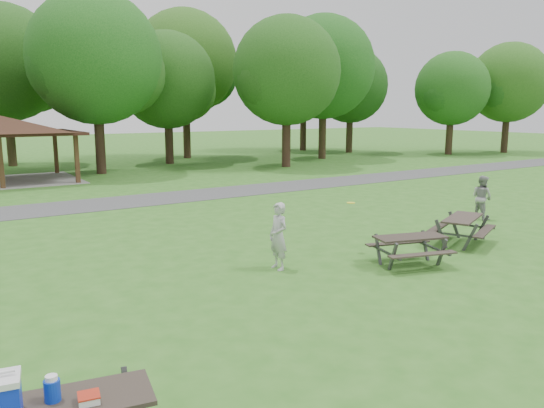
# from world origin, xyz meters

# --- Properties ---
(ground) EXTENTS (160.00, 160.00, 0.00)m
(ground) POSITION_xyz_m (0.00, 0.00, 0.00)
(ground) COLOR #2E681D
(ground) RESTS_ON ground
(asphalt_path) EXTENTS (120.00, 3.20, 0.02)m
(asphalt_path) POSITION_xyz_m (0.00, 14.00, 0.01)
(asphalt_path) COLOR #434446
(asphalt_path) RESTS_ON ground
(tree_row_e) EXTENTS (8.40, 8.00, 11.02)m
(tree_row_e) POSITION_xyz_m (2.10, 25.03, 6.78)
(tree_row_e) COLOR black
(tree_row_e) RESTS_ON ground
(tree_row_f) EXTENTS (7.35, 7.00, 9.55)m
(tree_row_f) POSITION_xyz_m (8.09, 28.53, 5.84)
(tree_row_f) COLOR black
(tree_row_f) RESTS_ON ground
(tree_row_g) EXTENTS (7.77, 7.40, 10.25)m
(tree_row_g) POSITION_xyz_m (14.09, 22.03, 6.33)
(tree_row_g) COLOR black
(tree_row_g) RESTS_ON ground
(tree_row_h) EXTENTS (8.61, 8.20, 11.37)m
(tree_row_h) POSITION_xyz_m (20.10, 25.53, 7.03)
(tree_row_h) COLOR #2F2015
(tree_row_h) RESTS_ON ground
(tree_row_i) EXTENTS (7.14, 6.80, 9.52)m
(tree_row_i) POSITION_xyz_m (26.08, 29.03, 5.91)
(tree_row_i) COLOR black
(tree_row_i) RESTS_ON ground
(tree_row_j) EXTENTS (6.72, 6.40, 8.96)m
(tree_row_j) POSITION_xyz_m (32.08, 22.53, 5.56)
(tree_row_j) COLOR black
(tree_row_j) RESTS_ON ground
(tree_deep_b) EXTENTS (8.40, 8.00, 11.13)m
(tree_deep_b) POSITION_xyz_m (-1.90, 33.03, 6.89)
(tree_deep_b) COLOR #322416
(tree_deep_b) RESTS_ON ground
(tree_deep_c) EXTENTS (8.82, 8.40, 11.90)m
(tree_deep_c) POSITION_xyz_m (11.10, 32.03, 7.44)
(tree_deep_c) COLOR #322016
(tree_deep_c) RESTS_ON ground
(tree_deep_d) EXTENTS (8.40, 8.00, 11.27)m
(tree_deep_d) POSITION_xyz_m (24.10, 33.53, 7.03)
(tree_deep_d) COLOR black
(tree_deep_d) RESTS_ON ground
(tree_flank_right) EXTENTS (7.56, 7.20, 9.97)m
(tree_flank_right) POSITION_xyz_m (38.09, 21.03, 6.15)
(tree_flank_right) COLOR black
(tree_flank_right) RESTS_ON ground
(picnic_table_middle) EXTENTS (2.16, 1.92, 0.79)m
(picnic_table_middle) POSITION_xyz_m (3.04, 0.64, 0.58)
(picnic_table_middle) COLOR #2A231E
(picnic_table_middle) RESTS_ON ground
(picnic_table_far) EXTENTS (2.41, 2.22, 0.84)m
(picnic_table_far) POSITION_xyz_m (6.00, 1.30, 0.62)
(picnic_table_far) COLOR #312823
(picnic_table_far) RESTS_ON ground
(frisbee_in_flight) EXTENTS (0.25, 0.25, 0.02)m
(frisbee_in_flight) POSITION_xyz_m (2.64, 2.48, 1.40)
(frisbee_in_flight) COLOR yellow
(frisbee_in_flight) RESTS_ON ground
(frisbee_thrower) EXTENTS (0.42, 0.63, 1.70)m
(frisbee_thrower) POSITION_xyz_m (0.01, 2.20, 0.85)
(frisbee_thrower) COLOR #ACACAF
(frisbee_thrower) RESTS_ON ground
(frisbee_catcher) EXTENTS (0.68, 0.84, 1.61)m
(frisbee_catcher) POSITION_xyz_m (9.65, 3.25, 0.80)
(frisbee_catcher) COLOR gray
(frisbee_catcher) RESTS_ON ground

